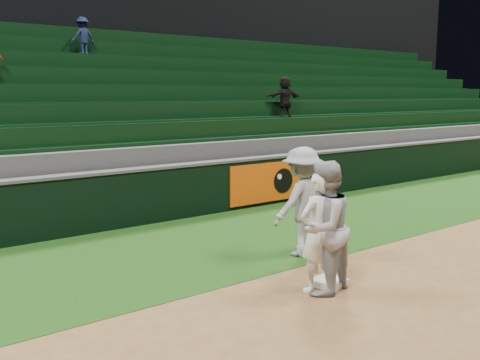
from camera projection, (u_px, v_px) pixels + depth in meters
name	position (u px, v px, depth m)	size (l,w,h in m)	color
ground	(336.00, 284.00, 8.05)	(70.00, 70.00, 0.00)	brown
foul_grass	(221.00, 241.00, 10.41)	(36.00, 4.20, 0.01)	#12330C
upper_deck	(5.00, 11.00, 20.78)	(40.00, 12.00, 12.00)	black
first_base	(329.00, 282.00, 7.97)	(0.44, 0.44, 0.10)	white
first_baseman	(318.00, 232.00, 7.64)	(0.64, 0.42, 1.77)	white
baserunner	(324.00, 228.00, 7.57)	(0.93, 0.72, 1.91)	#9B9EA5
base_coach	(302.00, 202.00, 9.36)	(1.24, 0.71, 1.92)	gray
field_wall	(165.00, 192.00, 12.05)	(36.00, 0.45, 1.25)	black
stadium_seating	(96.00, 135.00, 14.81)	(36.00, 5.95, 5.02)	#38383A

